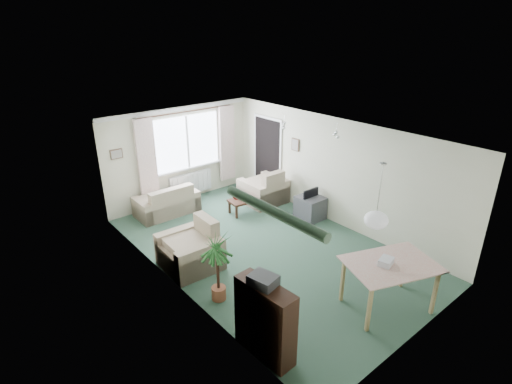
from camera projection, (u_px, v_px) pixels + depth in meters
ground at (265, 248)px, 8.12m from camera, size 6.50×6.50×0.00m
window at (187, 142)px, 9.94m from camera, size 1.80×0.03×1.30m
curtain_rod at (186, 112)px, 9.58m from camera, size 2.60×0.03×0.03m
curtain_left at (147, 161)px, 9.28m from camera, size 0.45×0.08×2.00m
curtain_right at (227, 144)px, 10.64m from camera, size 0.45×0.08×2.00m
radiator at (191, 183)px, 10.34m from camera, size 1.20×0.10×0.55m
doorway at (268, 157)px, 10.46m from camera, size 0.03×0.95×2.00m
pendant_lamp at (376, 220)px, 6.04m from camera, size 0.36×0.36×0.36m
tinsel_garland at (273, 211)px, 4.48m from camera, size 1.60×1.60×0.12m
bauble_cluster_a at (284, 123)px, 8.66m from camera, size 0.20×0.20×0.20m
bauble_cluster_b at (336, 132)px, 7.99m from camera, size 0.20×0.20×0.20m
wall_picture_back at (116, 154)px, 8.86m from camera, size 0.28×0.03×0.22m
wall_picture_right at (295, 145)px, 9.54m from camera, size 0.03×0.24×0.30m
sofa at (166, 199)px, 9.49m from camera, size 1.45×0.77×0.73m
armchair_corner at (263, 186)px, 10.08m from camera, size 1.01×0.96×0.89m
armchair_left at (189, 245)px, 7.36m from camera, size 1.00×1.05×0.91m
coffee_table at (245, 206)px, 9.61m from camera, size 0.83×0.53×0.35m
photo_frame at (241, 196)px, 9.48m from camera, size 0.12×0.05×0.16m
bookshelf at (265, 320)px, 5.34m from camera, size 0.36×0.93×1.11m
hifi_box at (263, 280)px, 5.12m from camera, size 0.35×0.40×0.14m
houseplant at (218, 268)px, 6.41m from camera, size 0.66×0.66×1.20m
dining_table at (388, 286)px, 6.30m from camera, size 1.50×1.25×0.80m
gift_box at (386, 262)px, 6.10m from camera, size 0.29×0.24×0.12m
tv_cube at (310, 208)px, 9.28m from camera, size 0.55×0.60×0.54m
pet_bed at (257, 203)px, 10.07m from camera, size 0.65×0.65×0.10m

